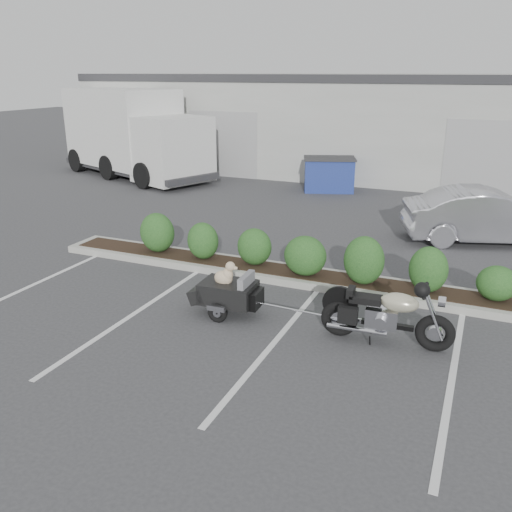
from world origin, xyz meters
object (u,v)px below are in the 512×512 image
at_px(motorcycle, 386,316).
at_px(delivery_truck, 134,135).
at_px(sedan, 489,216).
at_px(dumpster, 329,174).
at_px(pet_trailer, 228,292).

height_order(motorcycle, delivery_truck, delivery_truck).
bearing_deg(sedan, delivery_truck, 54.44).
height_order(motorcycle, dumpster, motorcycle).
xyz_separation_m(motorcycle, sedan, (1.33, 6.44, 0.20)).
bearing_deg(delivery_truck, sedan, 4.94).
relative_size(motorcycle, pet_trailer, 1.25).
distance_m(motorcycle, delivery_truck, 16.05).
height_order(pet_trailer, delivery_truck, delivery_truck).
height_order(motorcycle, sedan, sedan).
xyz_separation_m(sedan, delivery_truck, (-13.42, 4.06, 0.98)).
relative_size(pet_trailer, dumpster, 0.79).
bearing_deg(motorcycle, dumpster, 107.90).
relative_size(pet_trailer, delivery_truck, 0.21).
xyz_separation_m(motorcycle, dumpster, (-4.07, 10.90, 0.12)).
bearing_deg(dumpster, delivery_truck, 163.53).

